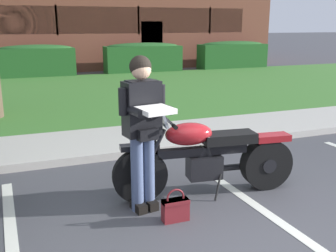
{
  "coord_description": "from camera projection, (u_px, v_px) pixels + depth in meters",
  "views": [
    {
      "loc": [
        -2.0,
        -2.78,
        2.02
      ],
      "look_at": [
        -0.42,
        1.41,
        0.85
      ],
      "focal_mm": 42.11,
      "sensor_mm": 36.0,
      "label": 1
    }
  ],
  "objects": [
    {
      "name": "rider_person",
      "position": [
        143.0,
        122.0,
        4.16
      ],
      "size": [
        0.53,
        0.62,
        1.7
      ],
      "color": "black",
      "rests_on": "ground"
    },
    {
      "name": "brick_building",
      "position": [
        47.0,
        23.0,
        20.3
      ],
      "size": [
        20.51,
        9.81,
        4.09
      ],
      "color": "brown",
      "rests_on": "ground"
    },
    {
      "name": "curb_strip",
      "position": [
        159.0,
        149.0,
        6.32
      ],
      "size": [
        60.0,
        0.2,
        0.12
      ],
      "primitive_type": "cube",
      "color": "#B7B2A8",
      "rests_on": "ground"
    },
    {
      "name": "ground_plane",
      "position": [
        262.0,
        244.0,
        3.71
      ],
      "size": [
        140.0,
        140.0,
        0.0
      ],
      "primitive_type": "plane",
      "color": "#424247"
    },
    {
      "name": "grass_lawn",
      "position": [
        94.0,
        93.0,
        11.55
      ],
      "size": [
        60.0,
        8.35,
        0.06
      ],
      "primitive_type": "cube",
      "color": "#3D752D",
      "rests_on": "ground"
    },
    {
      "name": "hedge_center_right",
      "position": [
        143.0,
        57.0,
        16.43
      ],
      "size": [
        3.2,
        0.9,
        1.24
      ],
      "color": "#235623",
      "rests_on": "ground"
    },
    {
      "name": "concrete_walk",
      "position": [
        144.0,
        137.0,
        7.1
      ],
      "size": [
        60.0,
        1.5,
        0.08
      ],
      "primitive_type": "cube",
      "color": "#B7B2A8",
      "rests_on": "ground"
    },
    {
      "name": "motorcycle",
      "position": [
        212.0,
        156.0,
        4.7
      ],
      "size": [
        2.24,
        0.82,
        1.26
      ],
      "color": "black",
      "rests_on": "ground"
    },
    {
      "name": "hedge_center_left",
      "position": [
        37.0,
        60.0,
        14.97
      ],
      "size": [
        2.83,
        0.9,
        1.24
      ],
      "color": "#235623",
      "rests_on": "ground"
    },
    {
      "name": "stall_stripe_1",
      "position": [
        286.0,
        226.0,
        4.04
      ],
      "size": [
        0.32,
        4.4,
        0.01
      ],
      "primitive_type": "cube",
      "rotation": [
        0.0,
        0.0,
        0.04
      ],
      "color": "silver",
      "rests_on": "ground"
    },
    {
      "name": "handbag",
      "position": [
        175.0,
        208.0,
        4.13
      ],
      "size": [
        0.28,
        0.13,
        0.36
      ],
      "color": "maroon",
      "rests_on": "ground"
    },
    {
      "name": "hedge_right",
      "position": [
        232.0,
        54.0,
        17.88
      ],
      "size": [
        3.17,
        0.9,
        1.24
      ],
      "color": "#235623",
      "rests_on": "ground"
    }
  ]
}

